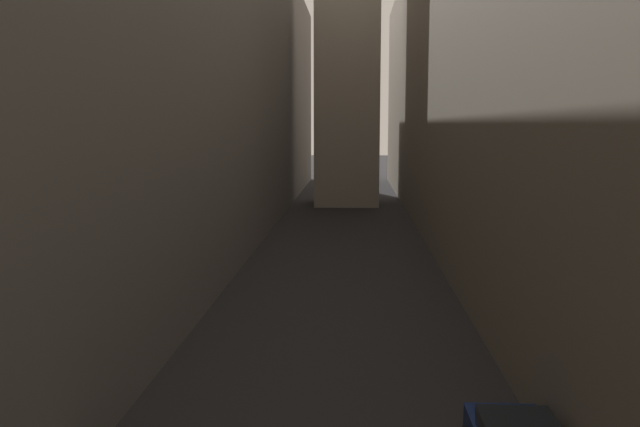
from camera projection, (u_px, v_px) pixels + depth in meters
The scene contains 3 objects.
ground_plane at pixel (342, 254), 41.09m from camera, with size 264.00×264.00×0.00m, color #232326.
building_block_left at pixel (174, 68), 42.09m from camera, with size 10.31×108.00×22.87m, color slate.
building_block_right at pixel (551, 66), 40.90m from camera, with size 14.44×108.00×22.86m, color #756B5B.
Camera 1 is at (0.74, 7.59, 7.90)m, focal length 37.55 mm.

